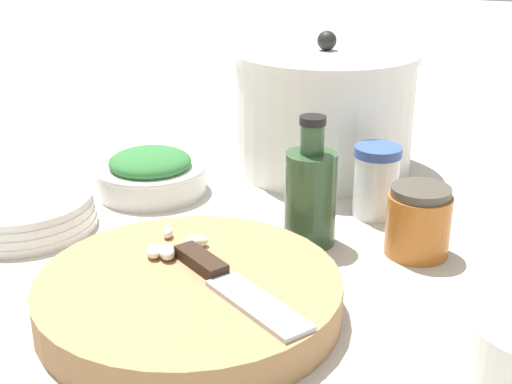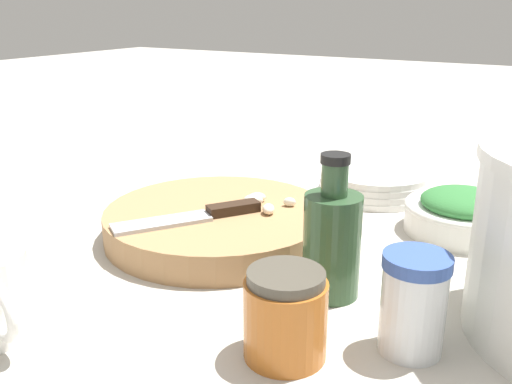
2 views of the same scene
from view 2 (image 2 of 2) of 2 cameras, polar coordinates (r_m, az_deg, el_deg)
The scene contains 9 objects.
ground_plane at distance 0.70m, azimuth 3.66°, elevation -6.60°, with size 5.00×5.00×0.00m, color #B2ADA3.
cutting_board at distance 0.76m, azimuth -3.81°, elevation -3.07°, with size 0.30×0.30×0.04m.
chef_knife at distance 0.72m, azimuth -5.87°, elevation -2.35°, with size 0.17×0.13×0.01m.
garlic_cloves at distance 0.76m, azimuth 0.60°, elevation -0.97°, with size 0.06×0.07×0.01m.
herb_bowl at distance 0.81m, azimuth 19.98°, elevation -1.96°, with size 0.15×0.15×0.06m.
spice_jar at distance 0.52m, azimuth 15.46°, elevation -10.66°, with size 0.06×0.06×0.09m.
plate_stack at distance 0.94m, azimuth 11.97°, elevation 0.96°, with size 0.18×0.18×0.04m.
honey_jar at distance 0.50m, azimuth 2.95°, elevation -12.20°, with size 0.07×0.07×0.08m.
oil_bottle at distance 0.60m, azimuth 7.60°, elevation -4.84°, with size 0.06×0.06×0.15m.
Camera 2 is at (0.57, 0.29, 0.30)m, focal length 40.00 mm.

